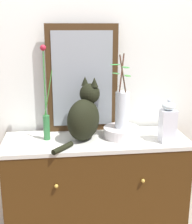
{
  "coord_description": "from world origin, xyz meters",
  "views": [
    {
      "loc": [
        -0.23,
        -1.86,
        1.63
      ],
      "look_at": [
        0.0,
        0.0,
        1.1
      ],
      "focal_mm": 49.72,
      "sensor_mm": 36.0,
      "label": 1
    }
  ],
  "objects": [
    {
      "name": "vase_slim_green",
      "position": [
        -0.31,
        0.03,
        1.1
      ],
      "size": [
        0.07,
        0.04,
        0.6
      ],
      "color": "#31773D",
      "rests_on": "sideboard"
    },
    {
      "name": "bowl_porcelain",
      "position": [
        0.17,
        0.02,
        0.96
      ],
      "size": [
        0.24,
        0.24,
        0.06
      ],
      "primitive_type": "cylinder",
      "color": "silver",
      "rests_on": "sideboard"
    },
    {
      "name": "sideboard",
      "position": [
        0.0,
        -0.0,
        0.46
      ],
      "size": [
        1.18,
        0.43,
        0.92
      ],
      "color": "#3E250D",
      "rests_on": "ground_plane"
    },
    {
      "name": "wall_back",
      "position": [
        0.0,
        0.28,
        1.3
      ],
      "size": [
        4.4,
        0.08,
        2.6
      ],
      "primitive_type": "cube",
      "color": "silver",
      "rests_on": "ground_plane"
    },
    {
      "name": "jar_lidded_porcelain",
      "position": [
        0.44,
        -0.09,
        1.05
      ],
      "size": [
        0.09,
        0.09,
        0.28
      ],
      "color": "silver",
      "rests_on": "sideboard"
    },
    {
      "name": "cat_sitting",
      "position": [
        -0.07,
        0.0,
        1.08
      ],
      "size": [
        0.35,
        0.38,
        0.4
      ],
      "color": "black",
      "rests_on": "sideboard"
    },
    {
      "name": "vase_glass_clear",
      "position": [
        0.17,
        0.02,
        1.12
      ],
      "size": [
        0.12,
        0.21,
        0.47
      ],
      "color": "silver",
      "rests_on": "bowl_porcelain"
    },
    {
      "name": "mirror_leaning",
      "position": [
        -0.07,
        0.18,
        1.28
      ],
      "size": [
        0.48,
        0.03,
        0.72
      ],
      "color": "#3D2713",
      "rests_on": "sideboard"
    }
  ]
}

